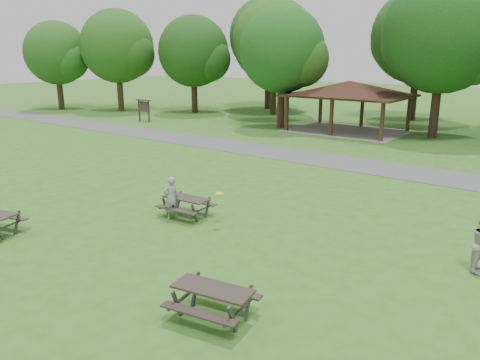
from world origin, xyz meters
name	(u,v)px	position (x,y,z in m)	size (l,w,h in m)	color
ground	(139,241)	(0.00, 0.00, 0.00)	(160.00, 160.00, 0.00)	#30661D
asphalt_path	(336,161)	(0.00, 14.00, 0.01)	(120.00, 3.20, 0.02)	#4C4C4F
pavilion	(349,90)	(-4.00, 24.00, 3.06)	(8.60, 7.01, 3.76)	#341F13
notice_board	(144,106)	(-20.00, 18.00, 1.31)	(1.60, 0.30, 1.88)	#321B12
tree_row_a	(118,48)	(-27.91, 22.03, 6.15)	(7.56, 7.20, 9.97)	#322416
tree_row_b	(194,54)	(-20.92, 25.53, 5.67)	(7.14, 6.80, 9.28)	black
tree_row_c	(275,44)	(-13.90, 29.03, 6.54)	(8.19, 7.80, 10.67)	black
tree_row_d	(283,52)	(-8.92, 22.53, 5.77)	(6.93, 6.60, 9.27)	black
tree_row_e	(445,37)	(2.10, 25.03, 6.78)	(8.40, 8.00, 11.02)	black
tree_deep_a	(269,39)	(-16.90, 32.53, 7.13)	(8.40, 8.00, 11.38)	black
tree_deep_b	(420,39)	(-1.90, 33.03, 6.89)	(8.40, 8.00, 11.13)	black
tree_flank_left	(57,55)	(-33.92, 19.03, 5.53)	(6.72, 6.40, 8.93)	#301E15
picnic_table_middle	(186,202)	(-0.37, 2.60, 0.56)	(1.84, 1.52, 0.76)	#2E2721
picnic_table_far	(213,295)	(4.78, -1.98, 0.58)	(2.04, 1.74, 0.79)	#2B231F
frisbee_in_flight	(219,193)	(1.24, 2.53, 1.19)	(0.36, 0.36, 0.02)	yellow
frisbee_thrower	(171,198)	(-0.64, 2.12, 0.78)	(0.57, 0.37, 1.55)	gray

